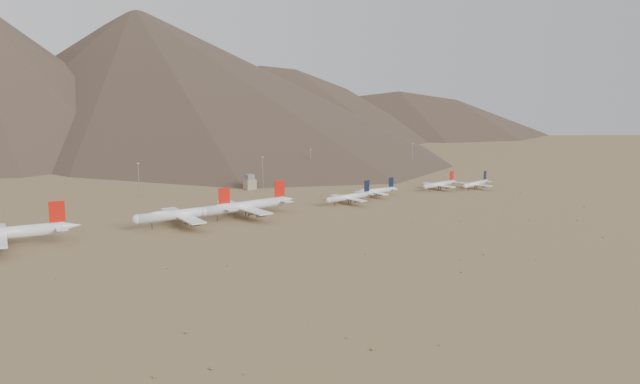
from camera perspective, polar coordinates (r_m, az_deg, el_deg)
ground at (r=380.22m, az=-1.92°, el=-2.71°), size 3000.00×3000.00×0.00m
mountain_ridge at (r=1231.25m, az=-25.61°, el=12.13°), size 4400.00×1000.00×300.00m
widebody_centre at (r=377.62m, az=-12.26°, el=-1.95°), size 67.77×51.89×20.12m
widebody_east at (r=394.79m, az=-6.81°, el=-1.25°), size 68.97×53.15×20.48m
narrowbody_a at (r=435.35m, az=2.77°, el=-0.44°), size 45.04×32.53×14.87m
narrowbody_b at (r=462.79m, az=5.13°, el=0.09°), size 40.14×28.72×13.24m
narrowbody_c at (r=500.33m, az=10.92°, el=0.71°), size 41.10×29.80×13.60m
narrowbody_d at (r=511.39m, az=14.09°, el=0.75°), size 38.17×28.05×12.78m
control_tower at (r=496.10m, az=-6.44°, el=0.85°), size 8.00×8.00×12.00m
mast_west at (r=475.62m, az=-16.24°, el=1.20°), size 2.00×0.60×25.70m
mast_centre at (r=496.24m, az=-5.26°, el=1.91°), size 2.00×0.60×25.70m
mast_east at (r=551.85m, az=-0.87°, el=2.77°), size 2.00×0.60×25.70m
mast_far_east at (r=611.02m, az=8.44°, el=3.36°), size 2.00×0.60×25.70m
desert_scrub at (r=307.77m, az=12.33°, el=-5.94°), size 426.69×181.31×0.87m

